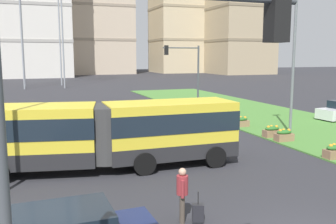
{
  "coord_description": "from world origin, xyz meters",
  "views": [
    {
      "loc": [
        -7.11,
        -7.71,
        5.15
      ],
      "look_at": [
        -0.42,
        10.59,
        2.2
      ],
      "focal_mm": 39.96,
      "sensor_mm": 36.0,
      "label": 1
    }
  ],
  "objects": [
    {
      "name": "car_grey_wagon",
      "position": [
        -6.04,
        18.28,
        0.75
      ],
      "size": [
        4.52,
        2.27,
        1.58
      ],
      "color": "slate",
      "rests_on": "ground"
    },
    {
      "name": "flower_planter_5",
      "position": [
        6.94,
        15.38,
        0.43
      ],
      "size": [
        1.1,
        0.56,
        0.74
      ],
      "color": "#937051",
      "rests_on": "grass_median"
    },
    {
      "name": "traffic_light_near_left",
      "position": [
        -6.14,
        -3.0,
        4.23
      ],
      "size": [
        4.19,
        0.28,
        6.14
      ],
      "color": "#474C51",
      "rests_on": "ground"
    },
    {
      "name": "rolling_suitcase",
      "position": [
        -2.45,
        2.31,
        0.31
      ],
      "size": [
        0.42,
        0.35,
        0.97
      ],
      "color": "#232328",
      "rests_on": "ground"
    },
    {
      "name": "flower_planter_2",
      "position": [
        6.94,
        6.45,
        0.43
      ],
      "size": [
        1.1,
        0.56,
        0.74
      ],
      "color": "#937051",
      "rests_on": "grass_median"
    },
    {
      "name": "apartment_tower_eastcentre",
      "position": [
        36.2,
        100.93,
        18.87
      ],
      "size": [
        15.58,
        14.98,
        37.7
      ],
      "color": "beige",
      "rests_on": "ground"
    },
    {
      "name": "flower_planter_4",
      "position": [
        6.94,
        11.68,
        0.43
      ],
      "size": [
        1.1,
        0.56,
        0.74
      ],
      "color": "#937051",
      "rests_on": "grass_median"
    },
    {
      "name": "flower_planter_3",
      "position": [
        6.94,
        10.47,
        0.43
      ],
      "size": [
        1.1,
        0.56,
        0.74
      ],
      "color": "#937051",
      "rests_on": "grass_median"
    },
    {
      "name": "articulated_bus",
      "position": [
        -3.88,
        8.88,
        1.65
      ],
      "size": [
        12.01,
        3.88,
        3.0
      ],
      "color": "yellow",
      "rests_on": "ground"
    },
    {
      "name": "traffic_light_far_right",
      "position": [
        5.49,
        22.0,
        4.09
      ],
      "size": [
        3.33,
        0.28,
        5.99
      ],
      "color": "#474C51",
      "rests_on": "ground"
    },
    {
      "name": "streetlight_median",
      "position": [
        8.84,
        12.34,
        4.95
      ],
      "size": [
        0.7,
        0.28,
        9.01
      ],
      "color": "slate",
      "rests_on": "ground"
    },
    {
      "name": "pedestrian_crossing",
      "position": [
        -2.9,
        2.51,
        1.0
      ],
      "size": [
        0.36,
        0.55,
        1.74
      ],
      "color": "#4C4238",
      "rests_on": "ground"
    }
  ]
}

